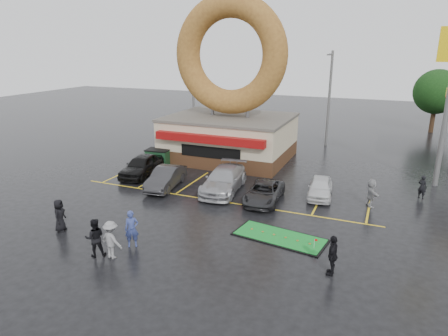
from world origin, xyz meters
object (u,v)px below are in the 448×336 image
at_px(putting_green, 280,237).
at_px(donut_shop, 230,107).
at_px(streetlight_mid, 329,97).
at_px(car_white, 320,188).
at_px(person_cameraman, 333,255).
at_px(person_blue, 132,229).
at_px(streetlight_left, 193,91).
at_px(car_black, 142,166).
at_px(car_grey, 264,192).
at_px(car_silver, 224,180).
at_px(car_dgrey, 166,178).
at_px(dumpster, 158,158).

bearing_deg(putting_green, donut_shop, 121.75).
bearing_deg(streetlight_mid, putting_green, -87.17).
height_order(car_white, person_cameraman, person_cameraman).
height_order(car_white, person_blue, person_blue).
height_order(streetlight_left, car_black, streetlight_left).
height_order(donut_shop, car_black, donut_shop).
relative_size(streetlight_mid, car_white, 2.44).
xyz_separation_m(car_black, car_grey, (10.04, -1.44, -0.19)).
xyz_separation_m(car_white, person_cameraman, (2.07, -9.11, 0.28)).
height_order(car_silver, car_white, car_silver).
relative_size(streetlight_left, putting_green, 1.82).
xyz_separation_m(person_blue, person_cameraman, (9.35, 1.21, -0.02)).
relative_size(car_black, person_blue, 2.52).
height_order(car_silver, person_blue, person_blue).
relative_size(donut_shop, car_silver, 2.48).
relative_size(donut_shop, putting_green, 2.73).
relative_size(streetlight_mid, putting_green, 1.82).
xyz_separation_m(streetlight_mid, car_silver, (-4.27, -15.69, -3.99)).
relative_size(streetlight_mid, person_cameraman, 4.97).
distance_m(car_black, car_dgrey, 3.45).
height_order(donut_shop, person_blue, donut_shop).
xyz_separation_m(car_black, person_cameraman, (15.23, -8.36, 0.11)).
height_order(donut_shop, putting_green, donut_shop).
distance_m(car_black, person_cameraman, 17.37).
relative_size(car_grey, putting_green, 0.88).
bearing_deg(car_grey, person_blue, -121.05).
distance_m(streetlight_mid, dumpster, 17.33).
bearing_deg(streetlight_left, person_blue, -69.92).
distance_m(streetlight_left, car_silver, 18.07).
height_order(donut_shop, streetlight_left, donut_shop).
bearing_deg(putting_green, dumpster, 145.41).
bearing_deg(dumpster, donut_shop, 38.46).
bearing_deg(dumpster, car_white, -13.95).
height_order(person_cameraman, dumpster, person_cameraman).
xyz_separation_m(streetlight_mid, car_black, (-11.26, -15.02, -3.99)).
bearing_deg(dumpster, putting_green, -40.10).
distance_m(car_grey, person_blue, 9.14).
bearing_deg(streetlight_mid, dumpster, -133.11).
bearing_deg(car_white, car_black, 176.87).
distance_m(dumpster, putting_green, 15.24).
height_order(car_silver, putting_green, car_silver).
bearing_deg(dumpster, streetlight_left, 96.98).
relative_size(dumpster, putting_green, 0.36).
distance_m(streetlight_left, dumpster, 12.28).
distance_m(donut_shop, car_dgrey, 9.55).
xyz_separation_m(streetlight_left, person_blue, (8.62, -23.59, -3.86)).
xyz_separation_m(streetlight_mid, car_dgrey, (-8.21, -16.64, -4.07)).
bearing_deg(car_silver, streetlight_mid, 68.80).
distance_m(streetlight_left, streetlight_mid, 14.04).
bearing_deg(streetlight_mid, donut_shop, -131.38).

